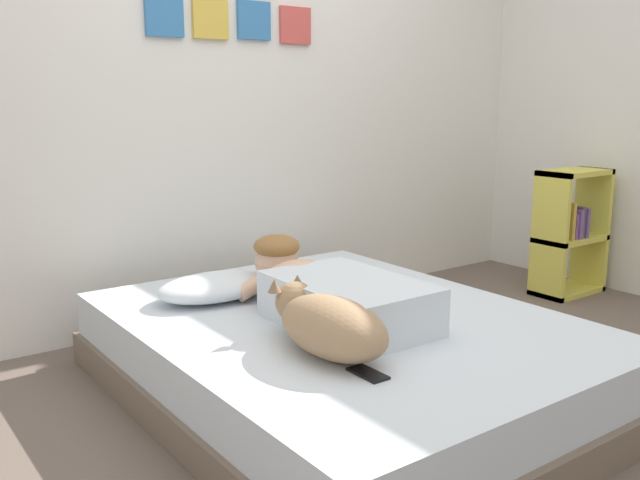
{
  "coord_description": "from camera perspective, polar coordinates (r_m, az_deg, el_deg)",
  "views": [
    {
      "loc": [
        -1.81,
        -1.78,
        1.17
      ],
      "look_at": [
        -0.1,
        0.56,
        0.57
      ],
      "focal_mm": 38.75,
      "sensor_mm": 36.0,
      "label": 1
    }
  ],
  "objects": [
    {
      "name": "bookshelf",
      "position": [
        4.38,
        19.9,
        0.74
      ],
      "size": [
        0.45,
        0.24,
        0.75
      ],
      "color": "#D8CC4C",
      "rests_on": "ground"
    },
    {
      "name": "bed",
      "position": [
        2.79,
        1.98,
        -9.58
      ],
      "size": [
        1.54,
        1.98,
        0.32
      ],
      "color": "#726051",
      "rests_on": "ground"
    },
    {
      "name": "pillow",
      "position": [
        2.99,
        -8.62,
        -3.83
      ],
      "size": [
        0.52,
        0.32,
        0.11
      ],
      "primitive_type": "ellipsoid",
      "color": "silver",
      "rests_on": "bed"
    },
    {
      "name": "coffee_cup",
      "position": [
        3.12,
        2.89,
        -3.4
      ],
      "size": [
        0.12,
        0.09,
        0.07
      ],
      "color": "teal",
      "rests_on": "bed"
    },
    {
      "name": "dog",
      "position": [
        2.34,
        0.63,
        -6.91
      ],
      "size": [
        0.26,
        0.57,
        0.21
      ],
      "color": "#9E7A56",
      "rests_on": "bed"
    },
    {
      "name": "cell_phone",
      "position": [
        2.2,
        3.97,
        -10.94
      ],
      "size": [
        0.07,
        0.14,
        0.01
      ],
      "primitive_type": "cube",
      "color": "black",
      "rests_on": "bed"
    },
    {
      "name": "back_wall",
      "position": [
        3.74,
        -7.47,
        12.89
      ],
      "size": [
        4.2,
        0.12,
        2.5
      ],
      "color": "silver",
      "rests_on": "ground"
    },
    {
      "name": "ground_plane",
      "position": [
        2.8,
        8.63,
        -13.15
      ],
      "size": [
        12.4,
        12.4,
        0.0
      ],
      "primitive_type": "plane",
      "color": "#66564C"
    },
    {
      "name": "person_lying",
      "position": [
        2.72,
        0.55,
        -4.18
      ],
      "size": [
        0.43,
        0.92,
        0.27
      ],
      "color": "silver",
      "rests_on": "bed"
    }
  ]
}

